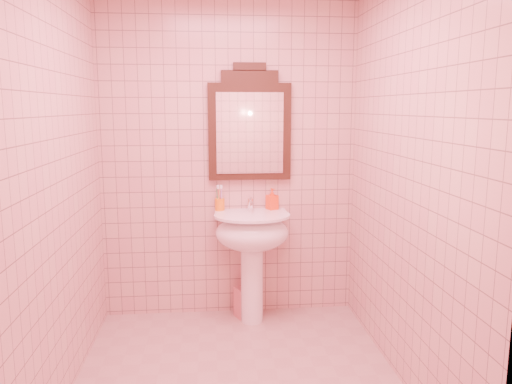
{
  "coord_description": "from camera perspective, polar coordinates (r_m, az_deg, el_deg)",
  "views": [
    {
      "loc": [
        -0.16,
        -2.82,
        1.66
      ],
      "look_at": [
        0.16,
        0.55,
        1.09
      ],
      "focal_mm": 35.0,
      "sensor_mm": 36.0,
      "label": 1
    }
  ],
  "objects": [
    {
      "name": "faucet",
      "position": [
        3.91,
        -0.64,
        -1.32
      ],
      "size": [
        0.04,
        0.16,
        0.11
      ],
      "color": "white",
      "rests_on": "pedestal_sink"
    },
    {
      "name": "toothbrush_cup",
      "position": [
        3.93,
        -4.17,
        -1.38
      ],
      "size": [
        0.08,
        0.08,
        0.18
      ],
      "rotation": [
        0.0,
        0.0,
        -0.18
      ],
      "color": "orange",
      "rests_on": "pedestal_sink"
    },
    {
      "name": "back_wall",
      "position": [
        3.94,
        -3.11,
        3.61
      ],
      "size": [
        2.0,
        0.02,
        2.5
      ],
      "primitive_type": "cube",
      "color": "#D1A292",
      "rests_on": "floor"
    },
    {
      "name": "floor",
      "position": [
        3.27,
        -2.04,
        -20.89
      ],
      "size": [
        2.2,
        2.2,
        0.0
      ],
      "primitive_type": "plane",
      "color": "tan",
      "rests_on": "ground"
    },
    {
      "name": "soap_dispenser",
      "position": [
        3.95,
        1.85,
        -0.8
      ],
      "size": [
        0.1,
        0.1,
        0.17
      ],
      "primitive_type": "imported",
      "rotation": [
        0.0,
        0.0,
        0.43
      ],
      "color": "#EA3E13",
      "rests_on": "pedestal_sink"
    },
    {
      "name": "towel",
      "position": [
        4.11,
        -0.91,
        -12.4
      ],
      "size": [
        0.23,
        0.2,
        0.24
      ],
      "primitive_type": "cube",
      "rotation": [
        0.0,
        0.0,
        0.39
      ],
      "color": "#C27279",
      "rests_on": "floor"
    },
    {
      "name": "mirror",
      "position": [
        3.9,
        -0.73,
        7.49
      ],
      "size": [
        0.64,
        0.06,
        0.9
      ],
      "color": "black",
      "rests_on": "back_wall"
    },
    {
      "name": "pedestal_sink",
      "position": [
        3.83,
        -0.46,
        -5.5
      ],
      "size": [
        0.58,
        0.58,
        0.86
      ],
      "color": "white",
      "rests_on": "floor"
    }
  ]
}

